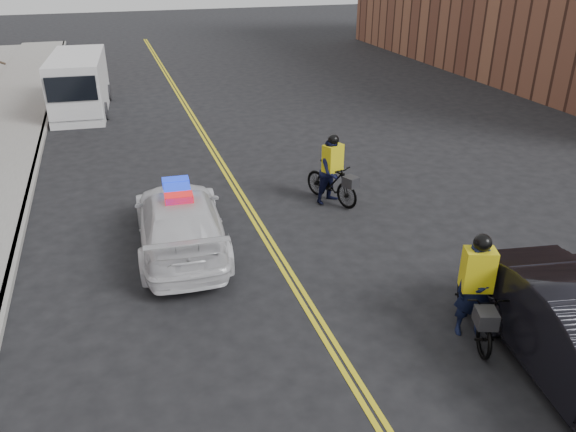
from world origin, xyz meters
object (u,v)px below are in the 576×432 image
(police_cruiser, at_px, (180,221))
(cyclist_near, at_px, (473,300))
(cargo_van, at_px, (79,85))
(cyclist_far, at_px, (332,176))

(police_cruiser, distance_m, cyclist_near, 6.96)
(cargo_van, distance_m, cyclist_far, 14.31)
(cargo_van, height_order, cyclist_near, cargo_van)
(cyclist_near, xyz_separation_m, cyclist_far, (-0.22, 6.52, 0.06))
(police_cruiser, xyz_separation_m, cargo_van, (-2.41, 13.94, 0.45))
(police_cruiser, bearing_deg, cargo_van, -76.78)
(cyclist_far, bearing_deg, cyclist_near, -111.28)
(police_cruiser, relative_size, cargo_van, 0.87)
(cyclist_near, bearing_deg, police_cruiser, 152.23)
(police_cruiser, bearing_deg, cyclist_near, 136.52)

